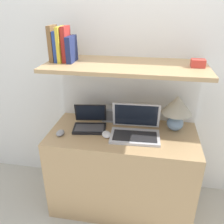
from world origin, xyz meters
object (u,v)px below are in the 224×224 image
at_px(computer_mouse, 106,134).
at_px(second_mouse, 60,133).
at_px(laptop_small, 90,123).
at_px(book_navy, 72,49).
at_px(book_brown, 53,44).
at_px(book_yellow, 62,44).
at_px(book_red, 66,44).
at_px(shelf_gadget, 198,63).
at_px(laptop_large, 135,129).
at_px(book_blue, 58,46).
at_px(table_lamp, 177,108).
at_px(router_box, 110,114).

relative_size(computer_mouse, second_mouse, 1.26).
bearing_deg(laptop_small, second_mouse, -142.22).
bearing_deg(book_navy, book_brown, 180.00).
relative_size(book_yellow, book_red, 0.99).
xyz_separation_m(book_brown, book_navy, (0.14, 0.00, -0.04)).
distance_m(book_brown, shelf_gadget, 1.06).
bearing_deg(laptop_large, computer_mouse, -164.75).
bearing_deg(laptop_large, book_blue, 172.80).
bearing_deg(shelf_gadget, book_navy, 180.00).
bearing_deg(computer_mouse, book_red, 157.13).
xyz_separation_m(laptop_large, shelf_gadget, (0.41, 0.08, 0.53)).
height_order(computer_mouse, book_navy, book_navy).
height_order(laptop_large, second_mouse, laptop_large).
bearing_deg(table_lamp, computer_mouse, -159.41).
height_order(laptop_large, shelf_gadget, shelf_gadget).
bearing_deg(book_red, second_mouse, -102.70).
bearing_deg(book_blue, second_mouse, -81.62).
bearing_deg(second_mouse, shelf_gadget, 10.23).
bearing_deg(router_box, book_blue, -160.25).
bearing_deg(book_brown, book_yellow, 0.00).
xyz_separation_m(router_box, shelf_gadget, (0.65, -0.13, 0.51)).
xyz_separation_m(second_mouse, book_navy, (0.08, 0.18, 0.62)).
distance_m(router_box, book_red, 0.70).
relative_size(table_lamp, book_navy, 1.59).
relative_size(laptop_small, book_blue, 1.33).
height_order(computer_mouse, shelf_gadget, shelf_gadget).
xyz_separation_m(book_brown, book_blue, (0.04, -0.00, -0.02)).
height_order(table_lamp, laptop_small, table_lamp).
xyz_separation_m(book_red, book_navy, (0.04, 0.00, -0.03)).
xyz_separation_m(laptop_small, book_blue, (-0.23, 0.02, 0.62)).
height_order(book_yellow, book_navy, book_yellow).
bearing_deg(computer_mouse, router_box, 93.83).
bearing_deg(shelf_gadget, book_red, 180.00).
bearing_deg(table_lamp, book_red, -175.83).
relative_size(second_mouse, router_box, 0.71).
distance_m(second_mouse, shelf_gadget, 1.15).
relative_size(book_navy, shelf_gadget, 2.00).
bearing_deg(table_lamp, laptop_large, -155.85).
xyz_separation_m(second_mouse, router_box, (0.35, 0.31, 0.05)).
relative_size(book_blue, book_navy, 1.19).
height_order(book_brown, book_red, book_brown).
distance_m(router_box, book_brown, 0.75).
distance_m(table_lamp, laptop_large, 0.37).
bearing_deg(laptop_small, laptop_large, -8.11).
bearing_deg(laptop_small, book_brown, 175.10).
bearing_deg(second_mouse, book_yellow, 88.35).
bearing_deg(laptop_large, shelf_gadget, 10.76).
xyz_separation_m(table_lamp, computer_mouse, (-0.53, -0.20, -0.18)).
height_order(laptop_large, book_blue, book_blue).
distance_m(router_box, book_yellow, 0.71).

